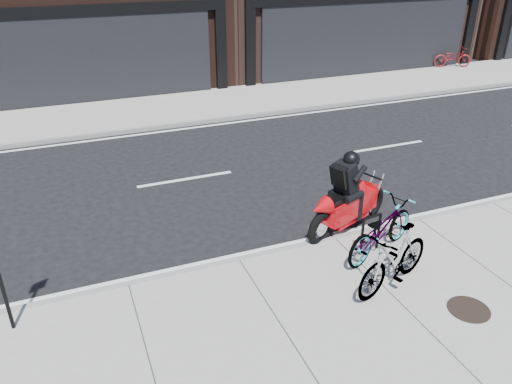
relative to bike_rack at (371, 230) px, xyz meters
name	(u,v)px	position (x,y,z in m)	size (l,w,h in m)	color
ground	(208,216)	(-2.35, 2.60, -0.58)	(120.00, 120.00, 0.00)	black
sidewalk_far	(144,111)	(-2.35, 10.35, -0.52)	(60.00, 3.50, 0.13)	gray
bike_rack	(371,230)	(0.00, 0.00, 0.00)	(0.45, 0.12, 0.77)	black
bicycle_front	(381,229)	(0.14, -0.10, 0.05)	(0.67, 1.92, 1.01)	gray
bicycle_rear	(394,259)	(-0.24, -1.03, 0.09)	(0.51, 1.80, 1.08)	gray
motorcycle	(352,197)	(0.23, 1.04, 0.14)	(2.27, 1.13, 1.77)	black
bicycle_far	(453,57)	(11.98, 11.60, -0.01)	(0.59, 1.69, 0.89)	maroon
manhole_cover	(469,309)	(0.55, -2.01, -0.44)	(0.66, 0.66, 0.01)	black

